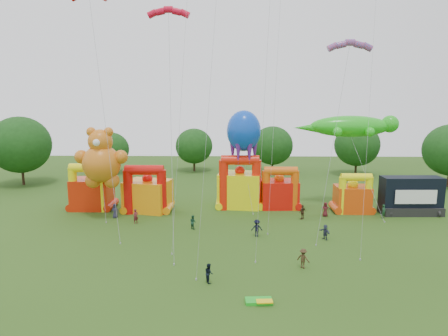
{
  "coord_description": "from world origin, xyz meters",
  "views": [
    {
      "loc": [
        -0.15,
        -25.46,
        14.9
      ],
      "look_at": [
        -1.1,
        18.0,
        7.43
      ],
      "focal_mm": 32.0,
      "sensor_mm": 36.0,
      "label": 1
    }
  ],
  "objects_px": {
    "teddy_bear_kite": "(102,163)",
    "spectator_4": "(303,212)",
    "bouncy_castle_0": "(92,191)",
    "bouncy_castle_2": "(240,187)",
    "stage_trailer": "(411,196)",
    "octopus_kite": "(245,144)",
    "spectator_0": "(115,211)",
    "gecko_kite": "(359,155)"
  },
  "relations": [
    {
      "from": "spectator_4",
      "to": "stage_trailer",
      "type": "bearing_deg",
      "value": 151.86
    },
    {
      "from": "teddy_bear_kite",
      "to": "spectator_0",
      "type": "bearing_deg",
      "value": 4.84
    },
    {
      "from": "teddy_bear_kite",
      "to": "gecko_kite",
      "type": "height_order",
      "value": "gecko_kite"
    },
    {
      "from": "stage_trailer",
      "to": "teddy_bear_kite",
      "type": "bearing_deg",
      "value": -175.96
    },
    {
      "from": "bouncy_castle_0",
      "to": "stage_trailer",
      "type": "height_order",
      "value": "bouncy_castle_0"
    },
    {
      "from": "bouncy_castle_0",
      "to": "spectator_4",
      "type": "bearing_deg",
      "value": -8.6
    },
    {
      "from": "teddy_bear_kite",
      "to": "spectator_0",
      "type": "height_order",
      "value": "teddy_bear_kite"
    },
    {
      "from": "spectator_0",
      "to": "spectator_4",
      "type": "distance_m",
      "value": 23.8
    },
    {
      "from": "octopus_kite",
      "to": "spectator_4",
      "type": "height_order",
      "value": "octopus_kite"
    },
    {
      "from": "bouncy_castle_2",
      "to": "spectator_0",
      "type": "bearing_deg",
      "value": -160.55
    },
    {
      "from": "bouncy_castle_0",
      "to": "bouncy_castle_2",
      "type": "height_order",
      "value": "bouncy_castle_2"
    },
    {
      "from": "teddy_bear_kite",
      "to": "octopus_kite",
      "type": "xyz_separation_m",
      "value": [
        17.94,
        4.8,
        1.87
      ]
    },
    {
      "from": "bouncy_castle_2",
      "to": "spectator_4",
      "type": "relative_size",
      "value": 4.01
    },
    {
      "from": "bouncy_castle_0",
      "to": "teddy_bear_kite",
      "type": "height_order",
      "value": "teddy_bear_kite"
    },
    {
      "from": "bouncy_castle_0",
      "to": "spectator_0",
      "type": "xyz_separation_m",
      "value": [
        4.4,
        -4.2,
        -1.56
      ]
    },
    {
      "from": "bouncy_castle_2",
      "to": "stage_trailer",
      "type": "bearing_deg",
      "value": -7.49
    },
    {
      "from": "gecko_kite",
      "to": "spectator_0",
      "type": "xyz_separation_m",
      "value": [
        -31.99,
        -4.59,
        -6.6
      ]
    },
    {
      "from": "stage_trailer",
      "to": "octopus_kite",
      "type": "relative_size",
      "value": 0.57
    },
    {
      "from": "bouncy_castle_0",
      "to": "stage_trailer",
      "type": "relative_size",
      "value": 0.84
    },
    {
      "from": "bouncy_castle_2",
      "to": "stage_trailer",
      "type": "xyz_separation_m",
      "value": [
        22.42,
        -2.95,
        -0.44
      ]
    },
    {
      "from": "bouncy_castle_0",
      "to": "octopus_kite",
      "type": "distance_m",
      "value": 21.96
    },
    {
      "from": "spectator_0",
      "to": "spectator_4",
      "type": "height_order",
      "value": "spectator_4"
    },
    {
      "from": "bouncy_castle_0",
      "to": "stage_trailer",
      "type": "xyz_separation_m",
      "value": [
        42.8,
        -1.51,
        -0.08
      ]
    },
    {
      "from": "teddy_bear_kite",
      "to": "spectator_4",
      "type": "xyz_separation_m",
      "value": [
        25.16,
        0.05,
        -6.14
      ]
    },
    {
      "from": "spectator_4",
      "to": "spectator_0",
      "type": "bearing_deg",
      "value": -38.96
    },
    {
      "from": "stage_trailer",
      "to": "bouncy_castle_2",
      "type": "bearing_deg",
      "value": 172.51
    },
    {
      "from": "gecko_kite",
      "to": "octopus_kite",
      "type": "bearing_deg",
      "value": 179.64
    },
    {
      "from": "teddy_bear_kite",
      "to": "gecko_kite",
      "type": "distance_m",
      "value": 33.68
    },
    {
      "from": "bouncy_castle_2",
      "to": "spectator_0",
      "type": "relative_size",
      "value": 4.08
    },
    {
      "from": "spectator_0",
      "to": "stage_trailer",
      "type": "bearing_deg",
      "value": 8.61
    },
    {
      "from": "bouncy_castle_2",
      "to": "gecko_kite",
      "type": "bearing_deg",
      "value": -3.75
    },
    {
      "from": "spectator_0",
      "to": "bouncy_castle_0",
      "type": "bearing_deg",
      "value": 140.89
    },
    {
      "from": "stage_trailer",
      "to": "spectator_0",
      "type": "distance_m",
      "value": 38.52
    },
    {
      "from": "bouncy_castle_0",
      "to": "teddy_bear_kite",
      "type": "relative_size",
      "value": 0.56
    },
    {
      "from": "teddy_bear_kite",
      "to": "octopus_kite",
      "type": "relative_size",
      "value": 0.86
    },
    {
      "from": "bouncy_castle_2",
      "to": "gecko_kite",
      "type": "distance_m",
      "value": 16.72
    },
    {
      "from": "spectator_4",
      "to": "bouncy_castle_2",
      "type": "bearing_deg",
      "value": -74.91
    },
    {
      "from": "bouncy_castle_2",
      "to": "teddy_bear_kite",
      "type": "distance_m",
      "value": 18.75
    },
    {
      "from": "teddy_bear_kite",
      "to": "octopus_kite",
      "type": "distance_m",
      "value": 18.67
    },
    {
      "from": "bouncy_castle_2",
      "to": "teddy_bear_kite",
      "type": "relative_size",
      "value": 0.65
    },
    {
      "from": "bouncy_castle_2",
      "to": "octopus_kite",
      "type": "distance_m",
      "value": 6.22
    },
    {
      "from": "octopus_kite",
      "to": "spectator_4",
      "type": "relative_size",
      "value": 7.23
    }
  ]
}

